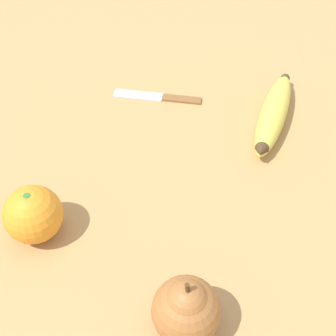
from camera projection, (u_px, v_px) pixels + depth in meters
ground_plane at (186, 162)px, 0.71m from camera, size 3.00×3.00×0.00m
banana at (273, 114)px, 0.75m from camera, size 0.22×0.06×0.04m
orange at (33, 214)px, 0.59m from camera, size 0.08×0.08×0.08m
pear at (186, 309)px, 0.50m from camera, size 0.08×0.08×0.10m
paring_knife at (160, 97)px, 0.81m from camera, size 0.04×0.15×0.01m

